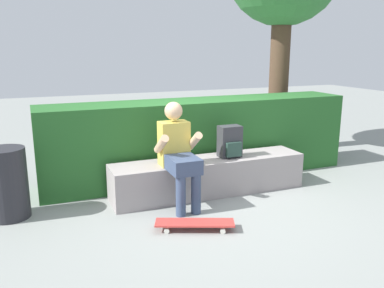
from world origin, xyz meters
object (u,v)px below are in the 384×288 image
at_px(person_skater, 178,151).
at_px(skateboard_near_person, 195,223).
at_px(bench_main, 209,176).
at_px(trash_bin, 7,184).
at_px(backpack_on_bench, 230,142).

height_order(person_skater, skateboard_near_person, person_skater).
bearing_deg(person_skater, bench_main, 24.04).
relative_size(bench_main, trash_bin, 3.21).
xyz_separation_m(bench_main, trash_bin, (-2.33, 0.13, 0.16)).
bearing_deg(trash_bin, person_skater, -10.77).
height_order(bench_main, skateboard_near_person, bench_main).
bearing_deg(bench_main, backpack_on_bench, -1.92).
relative_size(bench_main, backpack_on_bench, 6.22).
distance_m(skateboard_near_person, backpack_on_bench, 1.38).
bearing_deg(bench_main, trash_bin, 176.88).
xyz_separation_m(bench_main, skateboard_near_person, (-0.58, -0.93, -0.15)).
bearing_deg(skateboard_near_person, trash_bin, 148.79).
xyz_separation_m(skateboard_near_person, trash_bin, (-1.74, 1.06, 0.31)).
height_order(backpack_on_bench, trash_bin, backpack_on_bench).
distance_m(person_skater, trash_bin, 1.88).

